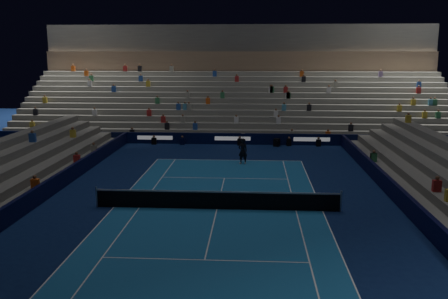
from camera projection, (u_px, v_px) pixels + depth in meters
name	position (u px, v px, depth m)	size (l,w,h in m)	color
ground	(217.00, 209.00, 25.45)	(90.00, 90.00, 0.00)	#0C1B48
court_surface	(217.00, 209.00, 25.45)	(10.97, 23.77, 0.01)	#1B5B98
sponsor_barrier_far	(233.00, 139.00, 43.46)	(44.00, 0.25, 1.00)	black
sponsor_barrier_east	(406.00, 204.00, 24.77)	(0.25, 37.00, 1.00)	black
sponsor_barrier_west	(36.00, 197.00, 25.94)	(0.25, 37.00, 1.00)	black
grandstand_main	(237.00, 97.00, 52.11)	(44.00, 15.20, 11.20)	slate
tennis_net	(217.00, 200.00, 25.35)	(12.90, 0.10, 1.10)	#B2B2B7
tennis_player	(243.00, 151.00, 35.73)	(0.69, 0.45, 1.90)	black
broadcast_camera	(277.00, 142.00, 42.59)	(0.65, 1.03, 0.66)	black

